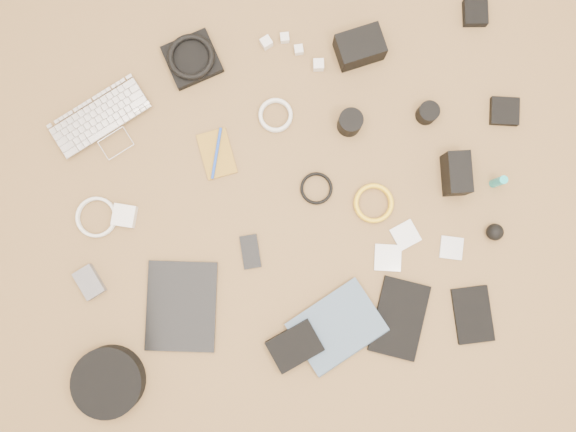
{
  "coord_description": "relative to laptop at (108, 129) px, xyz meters",
  "views": [
    {
      "loc": [
        -0.02,
        -0.16,
        1.69
      ],
      "look_at": [
        -0.0,
        -0.03,
        0.02
      ],
      "focal_mm": 35.0,
      "sensor_mm": 36.0,
      "label": 1
    }
  ],
  "objects": [
    {
      "name": "room_shell",
      "position": [
        0.5,
        -0.31,
        1.24
      ],
      "size": [
        4.04,
        4.04,
        2.58
      ],
      "color": "olive",
      "rests_on": "ground"
    },
    {
      "name": "laptop",
      "position": [
        0.0,
        0.0,
        0.0
      ],
      "size": [
        0.36,
        0.32,
        0.02
      ],
      "primitive_type": "imported",
      "rotation": [
        0.0,
        0.0,
        0.42
      ],
      "color": "silver",
      "rests_on": "ground"
    },
    {
      "name": "headphone_pouch",
      "position": [
        0.28,
        0.18,
        0.0
      ],
      "size": [
        0.18,
        0.18,
        0.03
      ],
      "primitive_type": "cube",
      "rotation": [
        0.0,
        0.0,
        0.27
      ],
      "color": "black",
      "rests_on": "ground"
    },
    {
      "name": "headphones",
      "position": [
        0.28,
        0.18,
        0.02
      ],
      "size": [
        0.17,
        0.17,
        0.02
      ],
      "primitive_type": "torus",
      "rotation": [
        0.0,
        0.0,
        0.25
      ],
      "color": "black",
      "rests_on": "headphone_pouch"
    },
    {
      "name": "charger_a",
      "position": [
        0.52,
        0.19,
        0.0
      ],
      "size": [
        0.04,
        0.04,
        0.03
      ],
      "primitive_type": "cube",
      "rotation": [
        0.0,
        0.0,
        0.41
      ],
      "color": "silver",
      "rests_on": "ground"
    },
    {
      "name": "charger_b",
      "position": [
        0.57,
        0.2,
        0.0
      ],
      "size": [
        0.03,
        0.03,
        0.02
      ],
      "primitive_type": "cube",
      "rotation": [
        0.0,
        0.0,
        -0.05
      ],
      "color": "silver",
      "rests_on": "ground"
    },
    {
      "name": "charger_c",
      "position": [
        0.61,
        0.16,
        0.0
      ],
      "size": [
        0.03,
        0.03,
        0.02
      ],
      "primitive_type": "cube",
      "rotation": [
        0.0,
        0.0,
        -0.01
      ],
      "color": "silver",
      "rests_on": "ground"
    },
    {
      "name": "charger_d",
      "position": [
        0.66,
        0.1,
        0.0
      ],
      "size": [
        0.04,
        0.04,
        0.03
      ],
      "primitive_type": "cube",
      "rotation": [
        0.0,
        0.0,
        -0.11
      ],
      "color": "silver",
      "rests_on": "ground"
    },
    {
      "name": "dslr_camera",
      "position": [
        0.79,
        0.13,
        0.03
      ],
      "size": [
        0.15,
        0.12,
        0.08
      ],
      "primitive_type": "cube",
      "rotation": [
        0.0,
        0.0,
        0.16
      ],
      "color": "black",
      "rests_on": "ground"
    },
    {
      "name": "lens_pouch",
      "position": [
        1.17,
        0.19,
        0.0
      ],
      "size": [
        0.08,
        0.09,
        0.03
      ],
      "primitive_type": "cube",
      "rotation": [
        0.0,
        0.0,
        -0.14
      ],
      "color": "black",
      "rests_on": "ground"
    },
    {
      "name": "notebook_olive",
      "position": [
        0.32,
        -0.12,
        -0.01
      ],
      "size": [
        0.11,
        0.15,
        0.01
      ],
      "primitive_type": "cube",
      "rotation": [
        0.0,
        0.0,
        0.13
      ],
      "color": "olive",
      "rests_on": "ground"
    },
    {
      "name": "pen_blue",
      "position": [
        0.32,
        -0.12,
        0.0
      ],
      "size": [
        0.06,
        0.15,
        0.01
      ],
      "primitive_type": "cylinder",
      "rotation": [
        1.57,
        0.0,
        -0.3
      ],
      "color": "#163CB6",
      "rests_on": "notebook_olive"
    },
    {
      "name": "cable_white_a",
      "position": [
        0.51,
        -0.03,
        -0.01
      ],
      "size": [
        0.13,
        0.13,
        0.01
      ],
      "primitive_type": "torus",
      "rotation": [
        0.0,
        0.0,
        -0.28
      ],
      "color": "silver",
      "rests_on": "ground"
    },
    {
      "name": "lens_a",
      "position": [
        0.73,
        -0.09,
        0.03
      ],
      "size": [
        0.09,
        0.09,
        0.08
      ],
      "primitive_type": "cylinder",
      "rotation": [
        0.0,
        0.0,
        -0.27
      ],
      "color": "black",
      "rests_on": "ground"
    },
    {
      "name": "lens_b",
      "position": [
        0.97,
        -0.1,
        0.02
      ],
      "size": [
        0.08,
        0.08,
        0.06
      ],
      "primitive_type": "cylinder",
      "rotation": [
        0.0,
        0.0,
        -0.32
      ],
      "color": "black",
      "rests_on": "ground"
    },
    {
      "name": "card_reader",
      "position": [
        1.2,
        -0.12,
        -0.0
      ],
      "size": [
        0.1,
        0.1,
        0.02
      ],
      "primitive_type": "cube",
      "rotation": [
        0.0,
        0.0,
        -0.2
      ],
      "color": "black",
      "rests_on": "ground"
    },
    {
      "name": "power_brick",
      "position": [
        0.02,
        -0.27,
        0.0
      ],
      "size": [
        0.08,
        0.08,
        0.03
      ],
      "primitive_type": "cube",
      "rotation": [
        0.0,
        0.0,
        -0.31
      ],
      "color": "silver",
      "rests_on": "ground"
    },
    {
      "name": "cable_white_b",
      "position": [
        -0.07,
        -0.26,
        -0.01
      ],
      "size": [
        0.16,
        0.16,
        0.01
      ],
      "primitive_type": "torus",
      "rotation": [
        0.0,
        0.0,
        -0.39
      ],
      "color": "silver",
      "rests_on": "ground"
    },
    {
      "name": "cable_black",
      "position": [
        0.6,
        -0.27,
        -0.01
      ],
      "size": [
        0.11,
        0.11,
        0.01
      ],
      "primitive_type": "torus",
      "rotation": [
        0.0,
        0.0,
        -0.15
      ],
      "color": "black",
      "rests_on": "ground"
    },
    {
      "name": "cable_yellow",
      "position": [
        0.76,
        -0.34,
        -0.01
      ],
      "size": [
        0.13,
        0.13,
        0.01
      ],
      "primitive_type": "torus",
      "rotation": [
        0.0,
        0.0,
        0.05
      ],
      "color": "yellow",
      "rests_on": "ground"
    },
    {
      "name": "flash",
      "position": [
        1.01,
        -0.3,
        0.03
      ],
      "size": [
        0.08,
        0.13,
        0.09
      ],
      "primitive_type": "cube",
      "rotation": [
        0.0,
        0.0,
        -0.09
      ],
      "color": "black",
      "rests_on": "ground"
    },
    {
      "name": "lens_cleaner",
      "position": [
        1.13,
        -0.34,
        0.03
      ],
      "size": [
        0.03,
        0.03,
        0.09
      ],
      "primitive_type": "cylinder",
      "rotation": [
        0.0,
        0.0,
        0.37
      ],
      "color": "#1AA8AC",
      "rests_on": "ground"
    },
    {
      "name": "battery_charger",
      "position": [
        -0.11,
        -0.45,
        0.0
      ],
      "size": [
        0.09,
        0.11,
        0.03
      ],
      "primitive_type": "cube",
      "rotation": [
        0.0,
        0.0,
        0.41
      ],
      "color": "#5A5A5F",
      "rests_on": "ground"
    },
    {
      "name": "tablet",
      "position": [
        0.15,
        -0.56,
        -0.01
      ],
      "size": [
        0.25,
        0.3,
        0.01
      ],
      "primitive_type": "cube",
      "rotation": [
        0.0,
        0.0,
        -0.18
      ],
      "color": "black",
      "rests_on": "ground"
    },
    {
      "name": "phone",
      "position": [
        0.38,
        -0.43,
        -0.01
      ],
      "size": [
        0.05,
        0.1,
        0.01
      ],
      "primitive_type": "cube",
      "rotation": [
        0.0,
        0.0,
        0.01
      ],
      "color": "black",
      "rests_on": "ground"
    },
    {
      "name": "filter_case_left",
      "position": [
        0.78,
        -0.51,
        -0.01
      ],
      "size": [
        0.09,
        0.09,
        0.01
      ],
      "primitive_type": "cube",
      "rotation": [
        0.0,
        0.0,
        -0.2
      ],
      "color": "silver",
      "rests_on": "ground"
    },
    {
      "name": "filter_case_mid",
      "position": [
        0.84,
        -0.45,
        -0.01
      ],
      "size": [
        0.09,
        0.09,
        0.01
      ],
      "primitive_type": "cube",
      "rotation": [
        0.0,
        0.0,
        0.35
      ],
      "color": "silver",
      "rests_on": "ground"
    },
    {
      "name": "filter_case_right",
      "position": [
        0.97,
        -0.51,
        -0.01
      ],
      "size": [
        0.08,
        0.08,
        0.01
      ],
      "primitive_type": "cube",
      "rotation": [
        0.0,
        0.0,
        -0.27
      ],
      "color": "silver",
      "rests_on": "ground"
    },
    {
      "name": "air_blower",
      "position": [
        1.1,
        -0.48,
        0.01
      ],
      "size": [
        0.07,
        0.07,
        0.05
      ],
      "primitive_type": "sphere",
      "rotation": [
        0.0,
        0.0,
        0.42
      ],
      "color": "black",
      "rests_on": "ground"
    },
    {
      "name": "headphone_case",
      "position": [
        -0.08,
        -0.75,
        0.02
      ],
      "size": [
        0.26,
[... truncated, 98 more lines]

